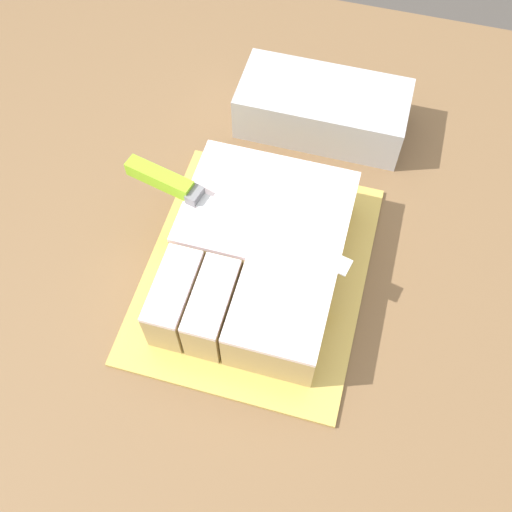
% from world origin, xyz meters
% --- Properties ---
extents(ground_plane, '(8.00, 8.00, 0.00)m').
position_xyz_m(ground_plane, '(0.00, 0.00, 0.00)').
color(ground_plane, '#4C4742').
extents(countertop, '(1.40, 1.10, 0.90)m').
position_xyz_m(countertop, '(0.00, 0.00, 0.45)').
color(countertop, brown).
rests_on(countertop, ground_plane).
extents(cake_board, '(0.31, 0.38, 0.01)m').
position_xyz_m(cake_board, '(0.03, -0.07, 0.90)').
color(cake_board, gold).
rests_on(cake_board, countertop).
extents(cake, '(0.23, 0.29, 0.08)m').
position_xyz_m(cake, '(0.03, -0.07, 0.95)').
color(cake, tan).
rests_on(cake, cake_board).
extents(knife, '(0.33, 0.10, 0.02)m').
position_xyz_m(knife, '(-0.08, -0.03, 1.00)').
color(knife, silver).
rests_on(knife, cake).
extents(storage_box, '(0.27, 0.13, 0.08)m').
position_xyz_m(storage_box, '(0.06, 0.22, 0.94)').
color(storage_box, '#B2B2B7').
rests_on(storage_box, countertop).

